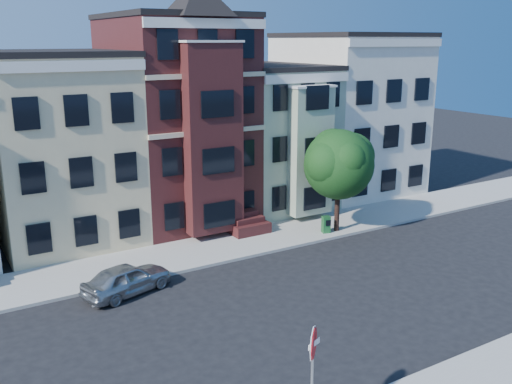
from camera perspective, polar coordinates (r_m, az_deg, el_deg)
ground at (r=24.76m, az=6.27°, el=-11.05°), size 120.00×120.00×0.00m
far_sidewalk at (r=30.91m, az=-2.80°, el=-5.39°), size 60.00×4.00×0.15m
house_yellow at (r=33.23m, az=-19.13°, el=4.05°), size 7.00×9.00×10.00m
house_brown at (r=35.17m, az=-8.03°, el=6.95°), size 7.00×9.00×12.00m
house_green at (r=38.40m, az=1.01°, el=5.50°), size 6.00×9.00×9.00m
house_cream at (r=42.37m, az=9.12°, el=7.58°), size 8.00×9.00×11.00m
street_tree at (r=32.39m, az=8.26°, el=2.27°), size 6.75×6.75×7.28m
parked_car at (r=25.88m, az=-12.80°, el=-8.47°), size 4.35×2.70×1.38m
newspaper_box at (r=32.81m, az=7.01°, el=-3.24°), size 0.52×0.49×0.96m
stop_sign at (r=16.58m, az=5.63°, el=-17.49°), size 0.97×0.49×3.59m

